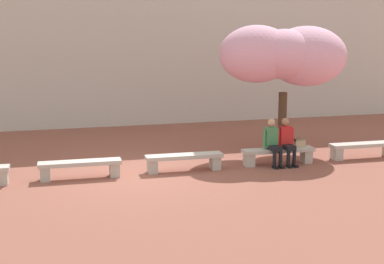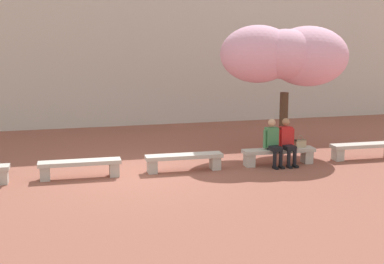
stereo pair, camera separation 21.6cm
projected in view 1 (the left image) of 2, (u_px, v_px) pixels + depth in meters
ground_plane at (134, 175)px, 13.78m from camera, size 100.00×100.00×0.00m
building_facade at (94, 18)px, 21.78m from camera, size 31.07×4.00×8.36m
stone_bench_center at (80, 166)px, 13.36m from camera, size 2.06×0.48×0.45m
stone_bench_near_east at (184, 160)px, 14.08m from camera, size 2.06×0.48×0.45m
stone_bench_east_end at (278, 153)px, 14.80m from camera, size 2.06×0.48×0.45m
stone_bench_far_east at (363, 148)px, 15.52m from camera, size 2.06×0.48×0.45m
person_seated_left at (273, 140)px, 14.63m from camera, size 0.51×0.70×1.29m
person_seated_right at (286, 140)px, 14.74m from camera, size 0.51×0.69×1.29m
handbag at (300, 142)px, 14.95m from camera, size 0.30×0.15×0.34m
cherry_tree_main at (286, 55)px, 16.09m from camera, size 3.94×2.43×3.83m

